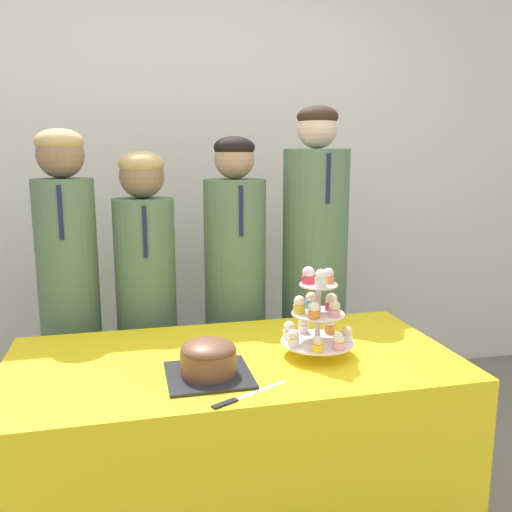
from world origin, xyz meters
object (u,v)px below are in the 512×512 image
(cupcake_stand, at_px, (317,316))
(student_2, at_px, (235,305))
(round_cake, at_px, (208,359))
(student_1, at_px, (147,314))
(cake_knife, at_px, (239,399))
(student_0, at_px, (70,307))
(student_3, at_px, (314,287))

(cupcake_stand, distance_m, student_2, 0.72)
(round_cake, xyz_separation_m, student_1, (-0.17, 0.79, -0.07))
(round_cake, distance_m, cake_knife, 0.20)
(cake_knife, bearing_deg, round_cake, 81.11)
(round_cake, relative_size, student_2, 0.18)
(student_1, bearing_deg, student_2, 0.00)
(student_1, bearing_deg, cake_knife, -76.84)
(cupcake_stand, height_order, student_0, student_0)
(cake_knife, relative_size, student_3, 0.16)
(cupcake_stand, bearing_deg, cake_knife, -140.47)
(cake_knife, distance_m, student_2, 0.99)
(student_1, distance_m, student_3, 0.81)
(round_cake, relative_size, student_3, 0.17)
(student_1, bearing_deg, cupcake_stand, -50.50)
(round_cake, height_order, student_2, student_2)
(student_3, bearing_deg, cupcake_stand, -108.63)
(round_cake, xyz_separation_m, student_0, (-0.50, 0.79, -0.02))
(cake_knife, xyz_separation_m, student_0, (-0.56, 0.97, 0.04))
(student_0, distance_m, student_2, 0.74)
(round_cake, bearing_deg, cupcake_stand, 13.46)
(cupcake_stand, height_order, student_3, student_3)
(cupcake_stand, bearing_deg, student_0, 142.50)
(cake_knife, xyz_separation_m, student_1, (-0.23, 0.97, -0.01))
(cake_knife, relative_size, student_2, 0.17)
(student_3, bearing_deg, round_cake, -128.92)
(round_cake, bearing_deg, student_1, 101.95)
(student_2, bearing_deg, cake_knife, -100.68)
(student_0, xyz_separation_m, student_2, (0.74, 0.00, -0.04))
(cake_knife, relative_size, student_1, 0.18)
(student_0, height_order, student_2, student_0)
(student_0, distance_m, student_1, 0.34)
(cake_knife, xyz_separation_m, student_2, (0.18, 0.97, 0.00))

